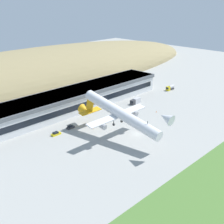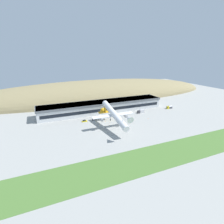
{
  "view_description": "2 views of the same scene",
  "coord_description": "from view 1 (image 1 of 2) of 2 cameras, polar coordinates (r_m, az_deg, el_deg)",
  "views": [
    {
      "loc": [
        -96.18,
        -77.74,
        58.03
      ],
      "look_at": [
        -9.97,
        5.41,
        11.79
      ],
      "focal_mm": 50.0,
      "sensor_mm": 36.0,
      "label": 1
    },
    {
      "loc": [
        -56.76,
        -108.31,
        52.82
      ],
      "look_at": [
        -9.29,
        3.02,
        13.06
      ],
      "focal_mm": 28.0,
      "sensor_mm": 36.0,
      "label": 2
    }
  ],
  "objects": [
    {
      "name": "fuel_truck",
      "position": [
        200.91,
        10.59,
        4.38
      ],
      "size": [
        6.39,
        2.4,
        2.99
      ],
      "color": "gold",
      "rests_on": "ground_plane"
    },
    {
      "name": "traffic_cone_1",
      "position": [
        141.81,
        -3.46,
        -2.96
      ],
      "size": [
        0.52,
        0.52,
        0.58
      ],
      "color": "orange",
      "rests_on": "ground_plane"
    },
    {
      "name": "cargo_airplane",
      "position": [
        128.97,
        1.35,
        -0.34
      ],
      "size": [
        32.58,
        50.32,
        14.21
      ],
      "color": "silver"
    },
    {
      "name": "service_car_1",
      "position": [
        142.91,
        -7.62,
        -2.76
      ],
      "size": [
        3.83,
        1.83,
        1.59
      ],
      "color": "#333338",
      "rests_on": "ground_plane"
    },
    {
      "name": "ground_plane",
      "position": [
        136.61,
        4.55,
        -4.1
      ],
      "size": [
        433.02,
        433.02,
        0.0
      ],
      "primitive_type": "plane",
      "color": "#9E9E99"
    },
    {
      "name": "hill_backdrop",
      "position": [
        223.54,
        -15.28,
        5.31
      ],
      "size": [
        347.73,
        86.47,
        42.85
      ],
      "primitive_type": "ellipsoid",
      "color": "#8E7F56",
      "rests_on": "ground_plane"
    },
    {
      "name": "terminal_building",
      "position": [
        163.08,
        -7.8,
        2.22
      ],
      "size": [
        120.53,
        19.0,
        10.22
      ],
      "color": "silver",
      "rests_on": "ground_plane"
    },
    {
      "name": "box_truck",
      "position": [
        173.56,
        4.32,
        2.0
      ],
      "size": [
        6.99,
        2.54,
        2.9
      ],
      "color": "#333338",
      "rests_on": "ground_plane"
    },
    {
      "name": "traffic_cone_0",
      "position": [
        162.63,
        8.12,
        0.09
      ],
      "size": [
        0.52,
        0.52,
        0.58
      ],
      "color": "orange",
      "rests_on": "ground_plane"
    },
    {
      "name": "service_car_0",
      "position": [
        137.55,
        -10.21,
        -3.93
      ],
      "size": [
        4.3,
        1.97,
        1.44
      ],
      "color": "gold",
      "rests_on": "ground_plane"
    }
  ]
}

